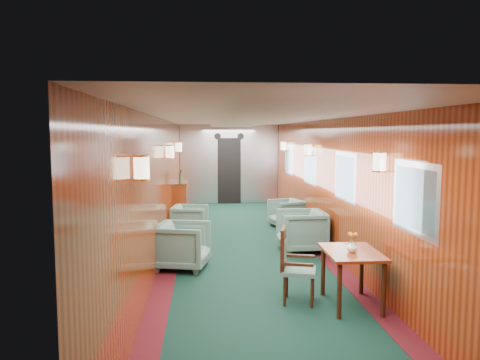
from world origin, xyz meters
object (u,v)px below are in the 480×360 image
Objects in this scene: armchair_left_near at (182,246)px; armchair_left_far at (190,221)px; armchair_right_far at (286,213)px; credenza at (180,201)px; side_chair at (292,262)px; armchair_right_near at (301,231)px; dining_table at (352,260)px.

armchair_left_near is 1.12× the size of armchair_left_far.
armchair_left_near is 2.30m from armchair_left_far.
credenza is at bearing -125.92° from armchair_right_far.
side_chair is 2.62m from armchair_right_near.
side_chair is 1.18× the size of armchair_left_near.
armchair_left_near is (-1.46, 1.61, -0.15)m from side_chair.
side_chair is at bearing 166.48° from dining_table.
armchair_right_far is at bearing 175.53° from armchair_right_near.
armchair_left_near reaches higher than armchair_right_far.
armchair_left_near is at bearing 141.45° from dining_table.
armchair_left_near is 2.30m from armchair_right_near.
armchair_right_far is at bearing -18.03° from credenza.
armchair_left_far is 1.04× the size of armchair_right_far.
armchair_left_near reaches higher than dining_table.
armchair_right_far is (0.77, 4.75, -0.20)m from side_chair.
armchair_right_far is (2.45, -0.80, -0.18)m from credenza.
side_chair is at bearing -73.14° from credenza.
armchair_left_near is (0.22, -3.93, -0.13)m from credenza.
credenza is 1.56× the size of armchair_left_near.
side_chair is at bearing -125.44° from armchair_left_near.
side_chair is 5.79m from credenza.
dining_table is 4.94m from armchair_right_far.
armchair_right_near is at bearing -116.35° from armchair_left_far.
armchair_right_near is at bearing 90.06° from side_chair.
side_chair is at bearing -152.86° from armchair_left_far.
armchair_right_near is at bearing -53.96° from armchair_left_near.
armchair_left_near reaches higher than armchair_left_far.
side_chair is 1.37× the size of armchair_right_far.
armchair_left_near is 1.16× the size of armchair_right_far.
armchair_right_near is at bearing -20.89° from armchair_right_far.
armchair_left_far is (-1.40, 3.91, -0.19)m from side_chair.
dining_table reaches higher than armchair_right_far.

